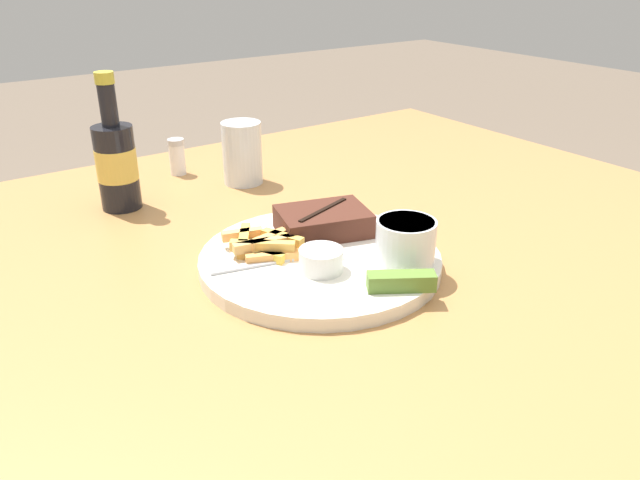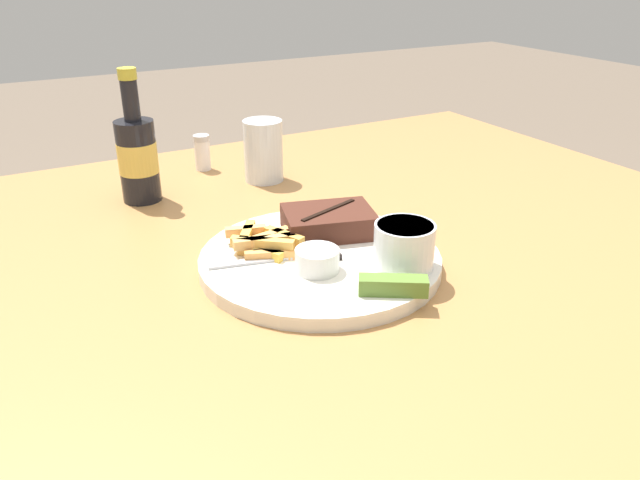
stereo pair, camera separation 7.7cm
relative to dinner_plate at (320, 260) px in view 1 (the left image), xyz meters
name	(u,v)px [view 1 (the left image)]	position (x,y,z in m)	size (l,w,h in m)	color
dining_table	(320,316)	(0.00, 0.00, -0.08)	(1.39, 1.17, 0.77)	#A87542
dinner_plate	(320,260)	(0.00, 0.00, 0.00)	(0.31, 0.31, 0.02)	silver
steak_portion	(323,221)	(0.04, 0.05, 0.03)	(0.14, 0.12, 0.03)	#472319
fries_pile	(263,245)	(-0.06, 0.04, 0.02)	(0.09, 0.10, 0.02)	gold
coleslaw_cup	(406,240)	(0.07, -0.08, 0.04)	(0.07, 0.07, 0.06)	white
dipping_sauce_cup	(321,259)	(-0.02, -0.04, 0.02)	(0.05, 0.05, 0.03)	silver
pickle_spear	(401,281)	(0.02, -0.13, 0.02)	(0.08, 0.06, 0.02)	#567A2D
fork_utensil	(259,264)	(-0.08, 0.02, 0.01)	(0.13, 0.04, 0.00)	#B7B7BC
knife_utensil	(313,239)	(0.01, 0.04, 0.01)	(0.03, 0.17, 0.01)	#B7B7BC
beer_bottle	(116,162)	(-0.14, 0.35, 0.07)	(0.06, 0.06, 0.21)	black
drinking_glass	(242,153)	(0.07, 0.34, 0.04)	(0.07, 0.07, 0.11)	silver
salt_shaker	(176,157)	(0.00, 0.45, 0.02)	(0.03, 0.03, 0.07)	white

